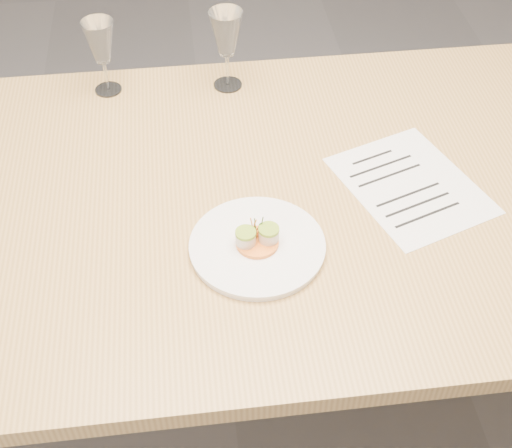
{
  "coord_description": "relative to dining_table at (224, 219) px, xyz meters",
  "views": [
    {
      "loc": [
        -0.06,
        -1.09,
        1.77
      ],
      "look_at": [
        0.05,
        -0.14,
        0.8
      ],
      "focal_mm": 50.0,
      "sensor_mm": 36.0,
      "label": 1
    }
  ],
  "objects": [
    {
      "name": "ground",
      "position": [
        0.0,
        0.0,
        -0.68
      ],
      "size": [
        7.0,
        7.0,
        0.0
      ],
      "primitive_type": "plane",
      "color": "slate",
      "rests_on": "ground"
    },
    {
      "name": "dining_table",
      "position": [
        0.0,
        0.0,
        0.0
      ],
      "size": [
        2.4,
        1.0,
        0.75
      ],
      "color": "tan",
      "rests_on": "ground"
    },
    {
      "name": "dinner_plate",
      "position": [
        0.05,
        -0.16,
        0.08
      ],
      "size": [
        0.26,
        0.26,
        0.07
      ],
      "rotation": [
        0.0,
        0.0,
        -0.25
      ],
      "color": "white",
      "rests_on": "dining_table"
    },
    {
      "name": "recipe_sheet",
      "position": [
        0.4,
        -0.02,
        0.07
      ],
      "size": [
        0.34,
        0.38,
        0.0
      ],
      "rotation": [
        0.0,
        0.0,
        0.35
      ],
      "color": "white",
      "rests_on": "dining_table"
    },
    {
      "name": "wine_glass_2",
      "position": [
        -0.25,
        0.41,
        0.2
      ],
      "size": [
        0.08,
        0.08,
        0.19
      ],
      "color": "white",
      "rests_on": "dining_table"
    },
    {
      "name": "wine_glass_3",
      "position": [
        0.05,
        0.4,
        0.21
      ],
      "size": [
        0.08,
        0.08,
        0.2
      ],
      "color": "white",
      "rests_on": "dining_table"
    }
  ]
}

